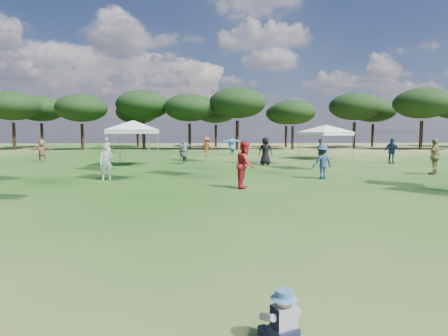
% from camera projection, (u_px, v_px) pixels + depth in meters
% --- Properties ---
extents(tree_line, '(108.78, 17.63, 7.77)m').
position_uv_depth(tree_line, '(229.00, 107.00, 48.69)').
color(tree_line, black).
rests_on(tree_line, ground).
extents(tent_left, '(5.71, 5.71, 3.24)m').
position_uv_depth(tent_left, '(133.00, 122.00, 24.26)').
color(tent_left, gray).
rests_on(tent_left, ground).
extents(tent_right, '(5.89, 5.89, 3.07)m').
position_uv_depth(tent_right, '(326.00, 126.00, 30.28)').
color(tent_right, gray).
rests_on(tent_right, ground).
extents(toddler, '(0.45, 0.49, 0.59)m').
position_uv_depth(toddler, '(282.00, 320.00, 3.90)').
color(toddler, black).
rests_on(toddler, ground).
extents(festival_crowd, '(27.42, 22.46, 1.87)m').
position_uv_depth(festival_crowd, '(189.00, 152.00, 25.06)').
color(festival_crowd, '#292A2E').
rests_on(festival_crowd, ground).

